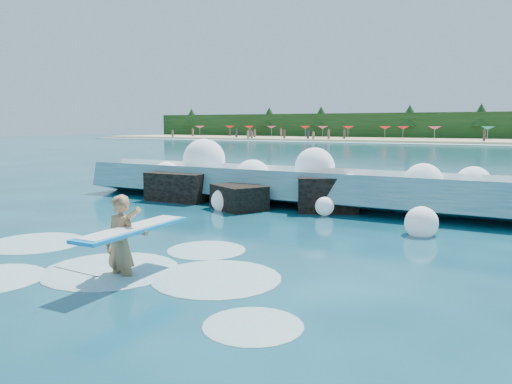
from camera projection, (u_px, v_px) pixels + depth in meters
ground at (158, 249)px, 11.54m from camera, size 200.00×200.00×0.00m
beach at (478, 141)px, 79.23m from camera, size 140.00×20.00×0.40m
wet_band at (470, 145)px, 69.70m from camera, size 140.00×5.00×0.08m
treeline at (484, 126)px, 87.60m from camera, size 140.00×4.00×5.00m
breaking_wave at (327, 190)px, 17.57m from camera, size 19.53×2.98×1.68m
rock_cluster at (241, 193)px, 17.80m from camera, size 8.12×3.34×1.36m
surfer_with_board at (124, 242)px, 9.31m from camera, size 0.97×3.01×1.90m
wave_spray at (310, 175)px, 17.60m from camera, size 15.40×4.73×2.41m
surf_foam at (116, 266)px, 10.16m from camera, size 9.04×5.68×0.14m
beach_umbrellas at (482, 128)px, 80.62m from camera, size 112.19×6.48×0.50m
beachgoers at (491, 136)px, 75.37m from camera, size 106.31×13.45×1.93m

